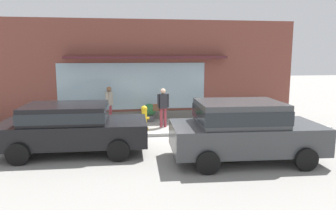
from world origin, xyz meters
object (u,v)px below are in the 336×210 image
at_px(fire_hydrant, 144,117).
at_px(pedestrian_with_handbag, 163,105).
at_px(pedestrian_passerby, 109,102).
at_px(parked_car_dark_gray, 243,128).
at_px(potted_plant_window_left, 46,118).
at_px(potted_plant_window_right, 255,112).
at_px(potted_plant_doorstep, 205,115).
at_px(parked_car_black, 71,125).
at_px(potted_plant_corner_tall, 150,111).

relative_size(fire_hydrant, pedestrian_with_handbag, 0.60).
height_order(fire_hydrant, pedestrian_passerby, pedestrian_passerby).
distance_m(parked_car_dark_gray, potted_plant_window_left, 8.59).
distance_m(potted_plant_window_left, potted_plant_window_right, 9.33).
bearing_deg(potted_plant_doorstep, pedestrian_passerby, 177.87).
bearing_deg(pedestrian_passerby, parked_car_dark_gray, -121.54).
xyz_separation_m(fire_hydrant, potted_plant_window_left, (-4.07, 1.45, -0.21)).
relative_size(pedestrian_with_handbag, parked_car_black, 0.36).
distance_m(fire_hydrant, parked_car_dark_gray, 4.80).
xyz_separation_m(parked_car_dark_gray, potted_plant_corner_tall, (-2.11, 5.55, -0.48)).
xyz_separation_m(parked_car_black, potted_plant_window_right, (7.65, 4.12, -0.54)).
distance_m(parked_car_dark_gray, potted_plant_corner_tall, 5.96).
xyz_separation_m(parked_car_dark_gray, potted_plant_window_right, (2.82, 5.52, -0.62)).
xyz_separation_m(parked_car_black, potted_plant_doorstep, (5.20, 3.90, -0.58)).
relative_size(pedestrian_passerby, potted_plant_window_right, 2.55).
bearing_deg(potted_plant_doorstep, potted_plant_window_left, 177.91).
bearing_deg(parked_car_dark_gray, pedestrian_passerby, 128.00).
distance_m(parked_car_dark_gray, parked_car_black, 5.04).
distance_m(potted_plant_corner_tall, potted_plant_window_right, 4.93).
height_order(parked_car_black, potted_plant_doorstep, parked_car_black).
xyz_separation_m(fire_hydrant, pedestrian_with_handbag, (0.77, 0.28, 0.43)).
relative_size(potted_plant_window_left, potted_plant_window_right, 0.90).
bearing_deg(fire_hydrant, pedestrian_with_handbag, 19.97).
bearing_deg(potted_plant_window_right, parked_car_dark_gray, -117.02).
height_order(parked_car_dark_gray, parked_car_black, parked_car_dark_gray).
bearing_deg(pedestrian_passerby, potted_plant_window_left, 111.26).
height_order(pedestrian_with_handbag, parked_car_dark_gray, parked_car_dark_gray).
relative_size(pedestrian_passerby, potted_plant_window_left, 2.82).
distance_m(fire_hydrant, potted_plant_window_left, 4.32).
bearing_deg(potted_plant_window_left, potted_plant_corner_tall, -0.01).
relative_size(potted_plant_window_left, potted_plant_corner_tall, 0.70).
bearing_deg(parked_car_dark_gray, potted_plant_window_left, 142.37).
bearing_deg(parked_car_dark_gray, parked_car_black, 166.62).
bearing_deg(potted_plant_doorstep, parked_car_dark_gray, -93.89).
relative_size(potted_plant_doorstep, potted_plant_window_right, 0.86).
bearing_deg(potted_plant_window_left, fire_hydrant, -19.62).
height_order(parked_car_black, potted_plant_window_right, parked_car_black).
bearing_deg(parked_car_black, potted_plant_window_right, 30.03).
xyz_separation_m(parked_car_dark_gray, potted_plant_doorstep, (0.36, 5.30, -0.67)).
height_order(potted_plant_doorstep, potted_plant_corner_tall, potted_plant_corner_tall).
distance_m(fire_hydrant, potted_plant_corner_tall, 1.49).
xyz_separation_m(pedestrian_with_handbag, potted_plant_window_right, (4.50, 1.14, -0.61)).
bearing_deg(pedestrian_with_handbag, potted_plant_corner_tall, -78.82).
xyz_separation_m(potted_plant_doorstep, potted_plant_window_right, (2.46, 0.22, 0.05)).
height_order(pedestrian_with_handbag, parked_car_black, pedestrian_with_handbag).
bearing_deg(parked_car_dark_gray, potted_plant_window_right, 65.82).
relative_size(pedestrian_passerby, potted_plant_corner_tall, 1.99).
bearing_deg(potted_plant_corner_tall, parked_car_dark_gray, -69.23).
bearing_deg(pedestrian_with_handbag, parked_car_dark_gray, 102.04).
distance_m(parked_car_black, potted_plant_window_left, 4.51).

